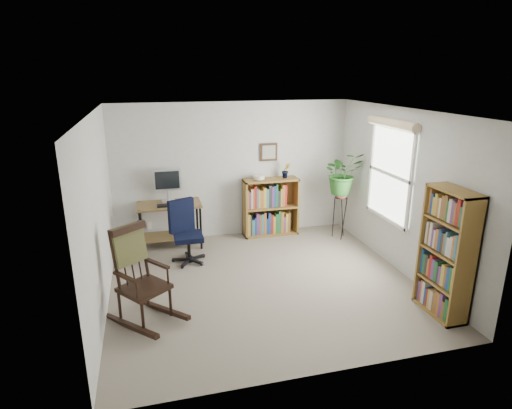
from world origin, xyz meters
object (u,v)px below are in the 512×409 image
object	(u,v)px
desk	(170,225)
low_bookshelf	(271,207)
office_chair	(188,232)
tall_bookshelf	(447,254)
rocking_chair	(143,275)

from	to	relation	value
desk	low_bookshelf	bearing A→B (deg)	3.78
office_chair	tall_bookshelf	bearing A→B (deg)	-61.53
desk	rocking_chair	world-z (taller)	rocking_chair
rocking_chair	office_chair	bearing A→B (deg)	28.44
desk	office_chair	size ratio (longest dim) A/B	1.05
office_chair	tall_bookshelf	distance (m)	3.67
tall_bookshelf	desk	bearing A→B (deg)	135.83
rocking_chair	low_bookshelf	xyz separation A→B (m)	(2.26, 2.39, -0.07)
low_bookshelf	rocking_chair	bearing A→B (deg)	-133.44
desk	rocking_chair	xyz separation A→B (m)	(-0.45, -2.27, 0.22)
desk	tall_bookshelf	xyz separation A→B (m)	(3.09, -3.00, 0.42)
desk	office_chair	distance (m)	0.77
office_chair	rocking_chair	bearing A→B (deg)	-136.76
low_bookshelf	tall_bookshelf	bearing A→B (deg)	-67.77
office_chair	tall_bookshelf	xyz separation A→B (m)	(2.86, -2.28, 0.30)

